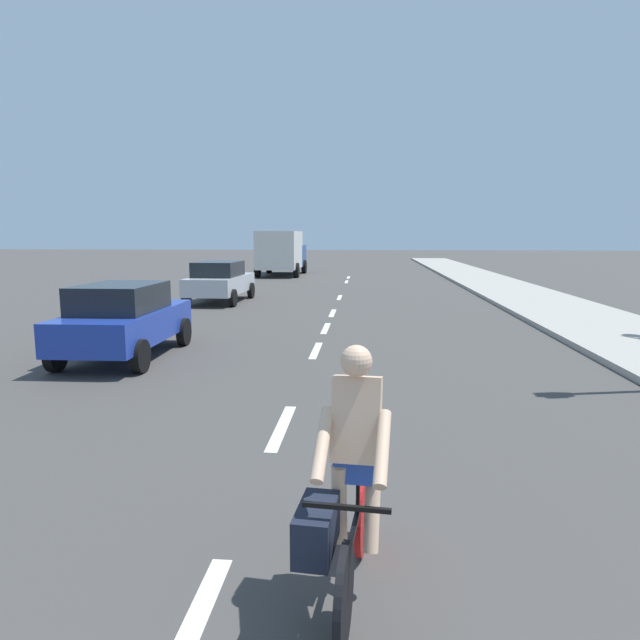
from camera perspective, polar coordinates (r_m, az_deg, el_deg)
The scene contains 13 objects.
ground_plane at distance 18.56m, azimuth 1.32°, elevation 0.76°, with size 160.00×160.00×0.00m, color #423F3D.
sidewalk_strip at distance 21.51m, azimuth 22.44°, elevation 1.38°, with size 3.60×80.00×0.14m, color #9E998E.
lane_stripe_2 at distance 7.64m, azimuth -3.94°, elevation -10.87°, with size 0.16×1.80×0.01m, color white.
lane_stripe_3 at distance 12.48m, azimuth -0.42°, elevation -3.12°, with size 0.16×1.80×0.01m, color white.
lane_stripe_4 at distance 15.43m, azimuth 0.60°, elevation -0.85°, with size 0.16×1.80×0.01m, color white.
lane_stripe_5 at distance 18.44m, azimuth 1.29°, elevation 0.72°, with size 0.16×1.80×0.01m, color white.
lane_stripe_6 at distance 23.08m, azimuth 2.01°, elevation 2.32°, with size 0.16×1.80×0.01m, color white.
lane_stripe_7 at distance 30.94m, azimuth 2.73°, elevation 3.94°, with size 0.16×1.80×0.01m, color white.
lane_stripe_8 at distance 34.15m, azimuth 2.93°, elevation 4.38°, with size 0.16×1.80×0.01m, color white.
cyclist at distance 4.05m, azimuth 2.81°, elevation -16.57°, with size 0.64×1.71×1.82m.
parked_car_blue at distance 12.32m, azimuth -19.43°, elevation 0.14°, with size 1.88×3.94×1.57m.
parked_car_silver at distance 21.77m, azimuth -10.23°, elevation 4.01°, with size 2.01×4.18×1.57m.
delivery_truck at distance 35.85m, azimuth -3.97°, elevation 6.98°, with size 2.72×6.26×2.80m.
Camera 1 is at (1.12, 1.65, 2.56)m, focal length 31.23 mm.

